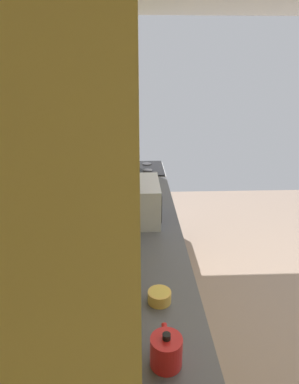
{
  "coord_description": "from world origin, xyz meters",
  "views": [
    {
      "loc": [
        -1.91,
        1.26,
        2.05
      ],
      "look_at": [
        -0.27,
        1.19,
        1.42
      ],
      "focal_mm": 30.64,
      "sensor_mm": 36.0,
      "label": 1
    }
  ],
  "objects_px": {
    "microwave": "(135,200)",
    "kettle": "(166,351)",
    "bowl": "(159,296)",
    "oven_range": "(138,204)"
  },
  "relations": [
    {
      "from": "microwave",
      "to": "bowl",
      "type": "bearing_deg",
      "value": -173.18
    },
    {
      "from": "oven_range",
      "to": "kettle",
      "type": "xyz_separation_m",
      "value": [
        -2.72,
        -0.09,
        0.51
      ]
    },
    {
      "from": "kettle",
      "to": "bowl",
      "type": "bearing_deg",
      "value": 0.0
    },
    {
      "from": "microwave",
      "to": "bowl",
      "type": "relative_size",
      "value": 4.07
    },
    {
      "from": "bowl",
      "to": "kettle",
      "type": "distance_m",
      "value": 0.38
    },
    {
      "from": "oven_range",
      "to": "microwave",
      "type": "bearing_deg",
      "value": 178.86
    },
    {
      "from": "oven_range",
      "to": "bowl",
      "type": "xyz_separation_m",
      "value": [
        -2.34,
        -0.09,
        0.48
      ]
    },
    {
      "from": "microwave",
      "to": "kettle",
      "type": "height_order",
      "value": "microwave"
    },
    {
      "from": "bowl",
      "to": "kettle",
      "type": "height_order",
      "value": "kettle"
    },
    {
      "from": "bowl",
      "to": "kettle",
      "type": "bearing_deg",
      "value": -180.0
    }
  ]
}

